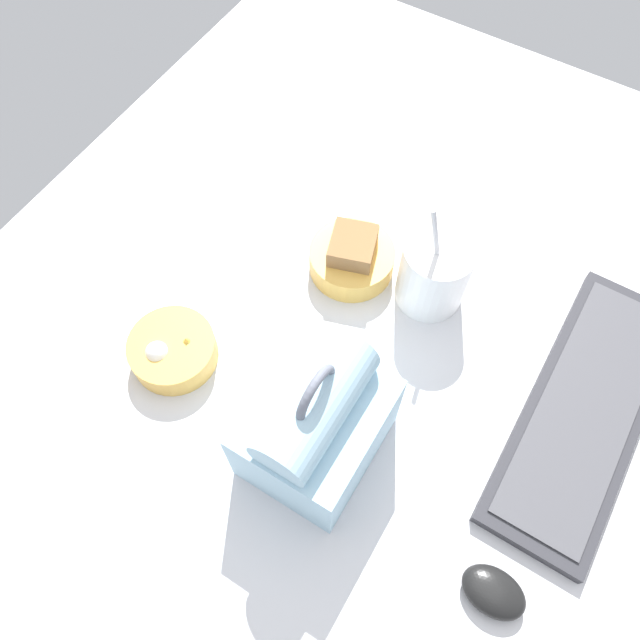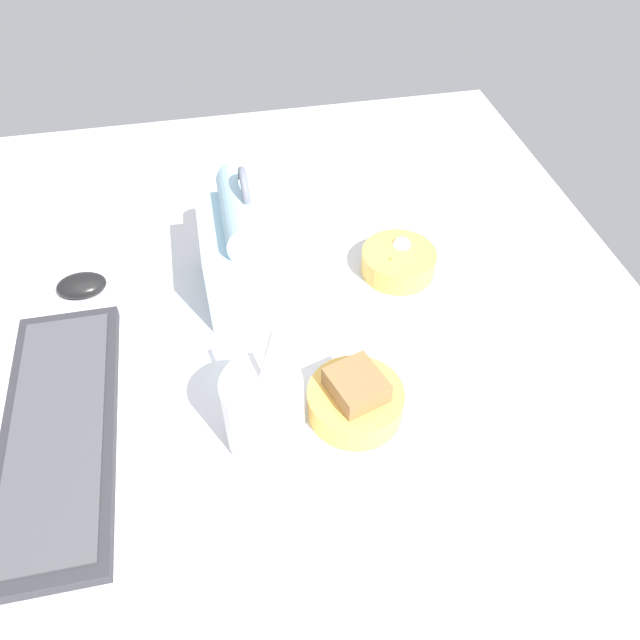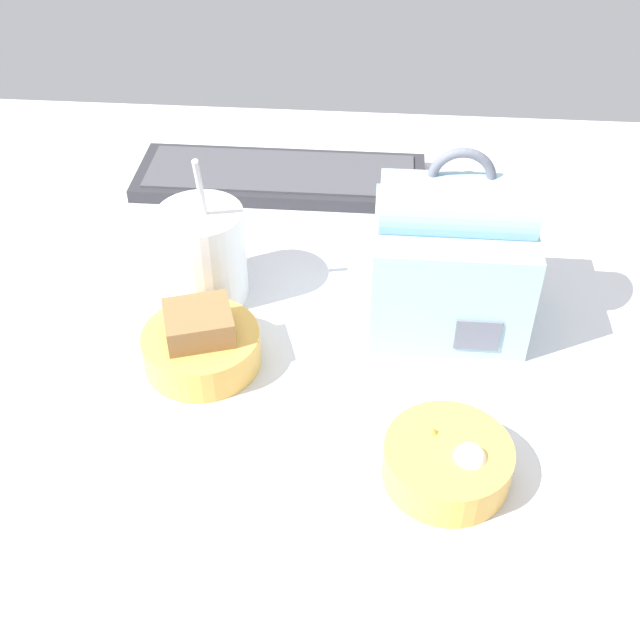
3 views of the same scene
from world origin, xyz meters
TOP-DOWN VIEW (x-y plane):
  - desk_surface at (0.00, 0.00)cm, footprint 140.00×110.00cm
  - keyboard at (-7.46, 31.80)cm, footprint 40.54×13.76cm
  - lunch_bag at (14.53, 4.34)cm, footprint 16.82×14.26cm
  - soup_cup at (-13.10, 6.35)cm, footprint 9.67×9.67cm
  - bento_bowl_sandwich at (-11.37, -5.48)cm, footprint 12.39×12.39cm
  - bento_bowl_snacks at (13.84, -18.68)cm, footprint 11.73×11.73cm
  - computer_mouse at (18.92, 30.46)cm, footprint 5.31×7.52cm

SIDE VIEW (x-z plane):
  - desk_surface at x=0.00cm, z-range 0.00..2.00cm
  - keyboard at x=-7.46cm, z-range 1.97..4.07cm
  - computer_mouse at x=18.92cm, z-range 2.00..4.86cm
  - bento_bowl_snacks at x=13.84cm, z-range 1.56..6.68cm
  - bento_bowl_sandwich at x=-11.37cm, z-range 1.11..8.13cm
  - soup_cup at x=-13.10cm, z-range -1.54..17.28cm
  - lunch_bag at x=14.53cm, z-range -0.43..20.91cm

